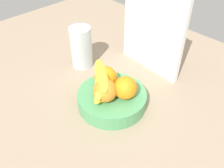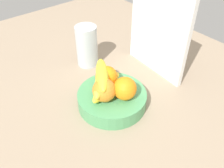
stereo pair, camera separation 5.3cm
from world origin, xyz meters
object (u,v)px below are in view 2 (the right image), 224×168
object	(u,v)px
fruit_bowl	(112,99)
orange_front_left	(125,89)
banana_bunch	(103,81)
orange_front_right	(107,77)
orange_center	(104,90)
thermos_tumbler	(87,46)
cutting_board	(158,29)

from	to	relation	value
fruit_bowl	orange_front_left	xyz separation A→B (cm)	(4.13, 1.89, 6.35)
orange_front_left	banana_bunch	bearing A→B (deg)	-155.45
orange_front_right	orange_center	size ratio (longest dim) A/B	1.00
orange_front_left	thermos_tumbler	size ratio (longest dim) A/B	0.45
cutting_board	fruit_bowl	bearing A→B (deg)	-74.54
fruit_bowl	orange_front_left	bearing A→B (deg)	24.58
orange_front_left	cutting_board	world-z (taller)	cutting_board
fruit_bowl	thermos_tumbler	xyz separation A→B (cm)	(-25.60, 7.92, 5.82)
orange_front_right	banana_bunch	xyz separation A→B (cm)	(1.35, -2.38, 0.41)
cutting_board	thermos_tumbler	world-z (taller)	cutting_board
orange_front_left	thermos_tumbler	bearing A→B (deg)	168.53
thermos_tumbler	orange_front_right	bearing A→B (deg)	-17.72
orange_front_right	cutting_board	world-z (taller)	cutting_board
orange_center	thermos_tumbler	world-z (taller)	thermos_tumbler
orange_front_left	cutting_board	distance (cm)	27.86
banana_bunch	thermos_tumbler	xyz separation A→B (cm)	(-22.76, 9.22, -0.94)
orange_center	cutting_board	world-z (taller)	cutting_board
cutting_board	thermos_tumbler	size ratio (longest dim) A/B	2.15
orange_front_left	fruit_bowl	bearing A→B (deg)	-155.42
orange_front_right	banana_bunch	world-z (taller)	banana_bunch
cutting_board	orange_front_left	bearing A→B (deg)	-64.86
banana_bunch	thermos_tumbler	world-z (taller)	thermos_tumbler
orange_front_left	banana_bunch	xyz separation A→B (cm)	(-6.98, -3.19, 0.41)
banana_bunch	orange_front_left	bearing A→B (deg)	24.55
banana_bunch	fruit_bowl	bearing A→B (deg)	24.51
orange_center	orange_front_left	bearing A→B (deg)	55.85
orange_center	cutting_board	size ratio (longest dim) A/B	0.21
orange_front_right	orange_front_left	bearing A→B (deg)	5.55
fruit_bowl	orange_center	size ratio (longest dim) A/B	3.06
fruit_bowl	orange_front_left	world-z (taller)	orange_front_left
fruit_bowl	cutting_board	xyz separation A→B (cm)	(-5.50, 26.40, 15.44)
banana_bunch	thermos_tumbler	distance (cm)	24.57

